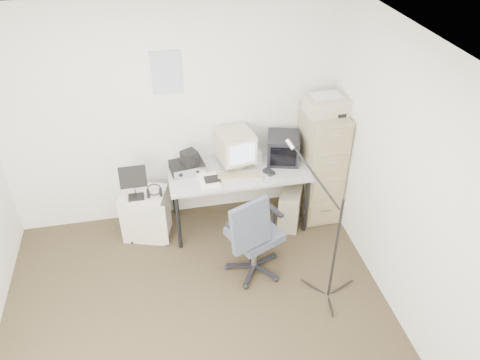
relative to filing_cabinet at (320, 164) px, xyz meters
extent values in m
cube|color=#352918|center=(-1.58, -1.48, -0.66)|extent=(3.60, 3.60, 0.01)
cube|color=white|center=(-1.58, -1.48, 1.85)|extent=(3.60, 3.60, 0.01)
cube|color=white|center=(-1.58, 0.32, 0.60)|extent=(3.60, 0.02, 2.50)
cube|color=white|center=(0.22, -1.48, 0.60)|extent=(0.02, 3.60, 2.50)
cube|color=white|center=(-1.60, 0.31, 1.10)|extent=(0.30, 0.02, 0.44)
cube|color=tan|center=(0.00, 0.00, 0.00)|extent=(0.40, 0.60, 1.30)
cube|color=#C2B898|center=(0.00, 0.00, 0.74)|extent=(0.45, 0.32, 0.17)
cube|color=silver|center=(-0.95, -0.03, -0.29)|extent=(1.50, 0.70, 0.73)
cube|color=#C2B898|center=(-0.96, 0.08, 0.28)|extent=(0.42, 0.43, 0.39)
cube|color=black|center=(-0.43, 0.06, 0.23)|extent=(0.42, 0.43, 0.31)
cube|color=silver|center=(-0.72, 0.05, 0.15)|extent=(0.10, 0.10, 0.15)
cube|color=#C2B898|center=(-0.97, -0.17, 0.09)|extent=(0.50, 0.24, 0.03)
cube|color=black|center=(-0.64, -0.17, 0.10)|extent=(0.12, 0.14, 0.04)
cube|color=black|center=(-1.49, 0.06, 0.13)|extent=(0.38, 0.30, 0.10)
cube|color=black|center=(-1.46, 0.03, 0.26)|extent=(0.20, 0.19, 0.15)
cube|color=white|center=(-1.29, -0.19, 0.09)|extent=(0.22, 0.29, 0.02)
cube|color=#C2B898|center=(-0.36, -0.14, -0.42)|extent=(0.40, 0.54, 0.46)
cube|color=slate|center=(-0.94, -0.81, -0.15)|extent=(0.77, 0.77, 1.01)
cube|color=silver|center=(-1.98, -0.03, -0.36)|extent=(0.55, 0.49, 0.58)
cube|color=black|center=(-2.05, -0.11, 0.13)|extent=(0.29, 0.18, 0.40)
torus|color=black|center=(-1.86, -0.13, -0.02)|extent=(0.22, 0.22, 0.03)
cylinder|color=black|center=(-0.31, -1.29, 0.12)|extent=(0.03, 0.03, 1.54)
camera|label=1|loc=(-1.77, -4.12, 2.91)|focal=35.00mm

